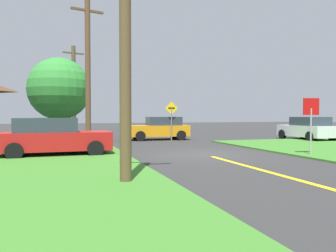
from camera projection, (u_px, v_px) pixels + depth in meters
name	position (u px, v px, depth m)	size (l,w,h in m)	color
ground_plane	(202.00, 154.00, 14.72)	(120.00, 120.00, 0.00)	#2E2E2E
stop_sign	(311.00, 116.00, 13.95)	(0.71, 0.17, 2.46)	#9EA0A8
parked_car_near_building	(54.00, 137.00, 14.06)	(4.55, 2.16, 1.62)	red
car_approaching_junction	(160.00, 128.00, 23.34)	(4.30, 2.08, 1.62)	orange
car_on_crossroad	(307.00, 129.00, 22.99)	(2.11, 4.34, 1.62)	silver
utility_pole_near	(125.00, 32.00, 8.19)	(1.80, 0.29, 7.38)	brown
utility_pole_mid	(88.00, 71.00, 18.04)	(1.78, 0.53, 8.08)	brown
utility_pole_far	(74.00, 90.00, 27.83)	(1.77, 0.59, 7.56)	brown
direction_sign	(172.00, 116.00, 22.54)	(0.91, 0.09, 2.67)	slate
oak_tree_left	(59.00, 89.00, 23.52)	(4.41, 4.41, 5.82)	brown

